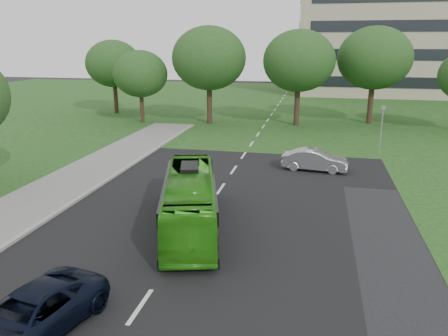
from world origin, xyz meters
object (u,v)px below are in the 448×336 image
tree_park_a (140,74)px  tree_park_d (375,58)px  office_building (429,15)px  tree_park_c (299,61)px  suv (29,315)px  camera_pole (382,123)px  sedan (315,160)px  tree_park_f (113,64)px  bus (190,201)px  tree_park_b (209,58)px

tree_park_a → tree_park_d: (23.47, 4.54, 1.59)m
office_building → tree_park_c: size_ratio=4.23×
tree_park_c → suv: bearing=-99.1°
tree_park_c → camera_pole: size_ratio=2.56×
tree_park_c → suv: tree_park_c is taller
sedan → tree_park_f: bearing=55.6°
tree_park_a → sedan: (18.11, -14.62, -4.37)m
tree_park_a → tree_park_d: 23.96m
tree_park_d → bus: size_ratio=1.09×
office_building → sedan: bearing=-108.2°
tree_park_a → tree_park_c: bearing=6.2°
sedan → tree_park_a: bearing=56.9°
tree_park_b → tree_park_c: tree_park_b is taller
camera_pole → suv: bearing=-125.6°
tree_park_f → bus: tree_park_f is taller
tree_park_a → camera_pole: bearing=-21.9°
tree_park_b → tree_park_f: (-12.63, 4.43, -0.85)m
tree_park_d → tree_park_c: bearing=-159.5°
tree_park_b → tree_park_f: bearing=160.7°
tree_park_b → office_building: bearing=51.8°
tree_park_a → bus: tree_park_a is taller
bus → tree_park_a: bearing=101.3°
tree_park_b → bus: bearing=-78.0°
suv → camera_pole: 27.57m
tree_park_b → tree_park_f: 13.41m
office_building → tree_park_a: bearing=-133.8°
bus → suv: (-2.30, -8.46, -0.59)m
tree_park_a → bus: size_ratio=0.83×
office_building → suv: size_ratio=8.27×
bus → sedan: size_ratio=2.12×
bus → camera_pole: (10.20, 16.06, 1.13)m
tree_park_d → tree_park_b: bearing=-167.8°
tree_park_b → sedan: tree_park_b is taller
office_building → tree_park_d: bearing=-109.7°
tree_park_d → suv: size_ratio=2.03×
office_building → camera_pole: bearing=-104.7°
tree_park_c → tree_park_f: bearing=170.4°
tree_park_f → bus: bearing=-59.3°
tree_park_b → tree_park_d: tree_park_b is taller
tree_park_a → tree_park_c: tree_park_c is taller
tree_park_b → sedan: bearing=-54.8°
tree_park_b → sedan: 20.02m
office_building → suv: bearing=-109.3°
sedan → tree_park_d: bearing=-9.8°
tree_park_f → sedan: size_ratio=2.00×
suv → camera_pole: size_ratio=1.31×
tree_park_a → sedan: tree_park_a is taller
camera_pole → tree_park_b: bearing=138.5°
bus → camera_pole: bearing=42.3°
sedan → suv: sedan is taller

